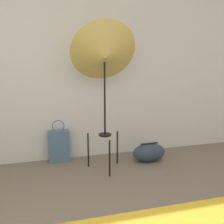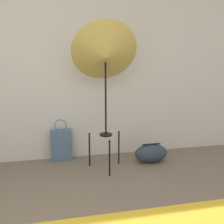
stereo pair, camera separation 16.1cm
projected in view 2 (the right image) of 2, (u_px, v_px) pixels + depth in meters
The scene contains 4 objects.
wall_back at pixel (67, 67), 3.56m from camera, with size 8.00×0.05×2.60m.
photo_umbrella at pixel (105, 56), 3.13m from camera, with size 0.81×0.55×1.85m.
tote_bag at pixel (61, 145), 3.65m from camera, with size 0.29×0.11×0.59m.
duffel_bag at pixel (151, 153), 3.61m from camera, with size 0.46×0.25×0.26m.
Camera 2 is at (-0.16, -1.24, 1.45)m, focal length 42.00 mm.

